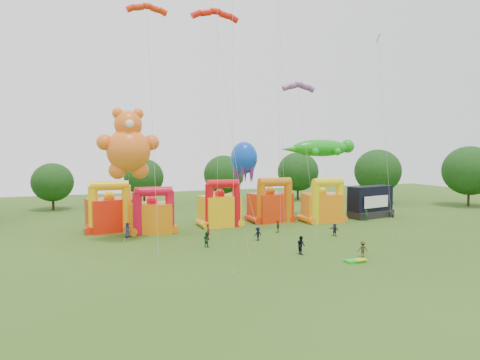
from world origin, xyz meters
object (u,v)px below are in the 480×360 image
object	(u,v)px
octopus_kite	(248,183)
bouncy_castle_2	(220,208)
teddy_bear_kite	(129,147)
spectator_0	(127,230)
bouncy_castle_0	(110,212)
gecko_kite	(326,164)
spectator_4	(278,226)
stage_trailer	(370,202)

from	to	relation	value
octopus_kite	bouncy_castle_2	bearing A→B (deg)	-160.68
teddy_bear_kite	spectator_0	world-z (taller)	teddy_bear_kite
bouncy_castle_0	gecko_kite	distance (m)	33.59
bouncy_castle_2	teddy_bear_kite	size ratio (longest dim) A/B	0.43
octopus_kite	spectator_4	size ratio (longest dim) A/B	7.79
spectator_0	stage_trailer	bearing A→B (deg)	6.84
bouncy_castle_0	stage_trailer	bearing A→B (deg)	-3.23
stage_trailer	octopus_kite	xyz separation A→B (m)	(-19.96, 2.51, 3.40)
bouncy_castle_2	octopus_kite	bearing A→B (deg)	19.32
stage_trailer	gecko_kite	world-z (taller)	gecko_kite
bouncy_castle_2	bouncy_castle_0	bearing A→B (deg)	174.65
stage_trailer	gecko_kite	xyz separation A→B (m)	(-6.46, 2.96, 5.96)
octopus_kite	spectator_4	world-z (taller)	octopus_kite
gecko_kite	bouncy_castle_0	bearing A→B (deg)	-178.74
stage_trailer	gecko_kite	distance (m)	9.27
bouncy_castle_0	spectator_4	bearing A→B (deg)	-22.49
teddy_bear_kite	bouncy_castle_2	bearing A→B (deg)	24.67
gecko_kite	octopus_kite	size ratio (longest dim) A/B	1.12
bouncy_castle_2	spectator_0	bearing A→B (deg)	-164.59
stage_trailer	spectator_4	xyz separation A→B (m)	(-19.15, -6.21, -1.65)
stage_trailer	teddy_bear_kite	xyz separation A→B (m)	(-37.70, -5.13, 8.61)
teddy_bear_kite	spectator_4	bearing A→B (deg)	-3.34
bouncy_castle_0	spectator_4	world-z (taller)	bouncy_castle_0
bouncy_castle_0	octopus_kite	xyz separation A→B (m)	(19.57, 0.28, 3.27)
bouncy_castle_2	spectator_4	xyz separation A→B (m)	(5.55, -7.05, -1.75)
octopus_kite	bouncy_castle_0	bearing A→B (deg)	-179.19
teddy_bear_kite	octopus_kite	bearing A→B (deg)	23.28
bouncy_castle_2	octopus_kite	distance (m)	6.01
spectator_0	spectator_4	xyz separation A→B (m)	(18.65, -3.44, -0.16)
bouncy_castle_0	stage_trailer	size ratio (longest dim) A/B	0.82
stage_trailer	octopus_kite	world-z (taller)	octopus_kite
gecko_kite	bouncy_castle_2	bearing A→B (deg)	-173.39
teddy_bear_kite	spectator_4	distance (m)	21.22
teddy_bear_kite	spectator_0	distance (m)	10.37
teddy_bear_kite	spectator_4	xyz separation A→B (m)	(18.55, -1.08, -10.26)
spectator_0	spectator_4	bearing A→B (deg)	-7.80
bouncy_castle_2	teddy_bear_kite	world-z (taller)	teddy_bear_kite
bouncy_castle_2	stage_trailer	xyz separation A→B (m)	(24.71, -0.84, -0.10)
bouncy_castle_2	gecko_kite	world-z (taller)	gecko_kite
bouncy_castle_0	octopus_kite	distance (m)	19.84
spectator_4	gecko_kite	bearing A→B (deg)	158.08
stage_trailer	spectator_0	world-z (taller)	stage_trailer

